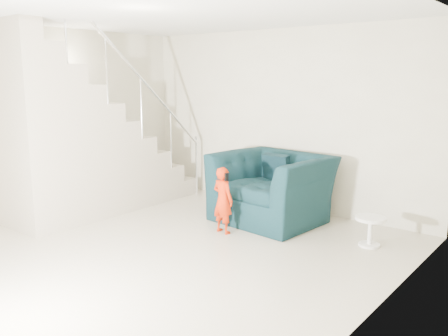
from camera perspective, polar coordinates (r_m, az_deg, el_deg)
The scene contains 12 objects.
floor at distance 5.54m, azimuth -9.15°, elevation -10.35°, with size 5.50×5.50×0.00m, color tan.
ceiling at distance 5.21m, azimuth -10.11°, elevation 18.50°, with size 5.50×5.50×0.00m, color silver.
back_wall at distance 7.32m, azimuth 6.72°, elevation 5.82°, with size 5.00×5.00×0.00m, color #B7AE95.
left_wall at distance 7.26m, azimuth -22.94°, elevation 4.97°, with size 5.50×5.50×0.00m, color #B7AE95.
right_wall at distance 3.75m, azimuth 16.79°, elevation 0.42°, with size 5.50×5.50×0.00m, color #B7AE95.
armchair at distance 6.65m, azimuth 5.74°, elevation -2.40°, with size 1.44×1.26×0.94m, color black.
toddler at distance 6.11m, azimuth -0.13°, elevation -3.88°, with size 0.32×0.21×0.87m, color #A31105.
side_table at distance 5.95m, azimuth 17.18°, elevation -6.74°, with size 0.36×0.36×0.36m.
staircase at distance 7.17m, azimuth -16.91°, elevation 2.05°, with size 1.02×3.03×3.62m.
cushion at distance 6.83m, azimuth 6.32°, elevation 0.06°, with size 0.41×0.12×0.39m, color black.
throw at distance 7.03m, azimuth 1.71°, elevation -0.60°, with size 0.05×0.53×0.59m, color black.
phone at distance 5.96m, azimuth 0.31°, elevation -1.09°, with size 0.02×0.05×0.10m, color black.
Camera 1 is at (3.86, -3.43, 2.01)m, focal length 38.00 mm.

